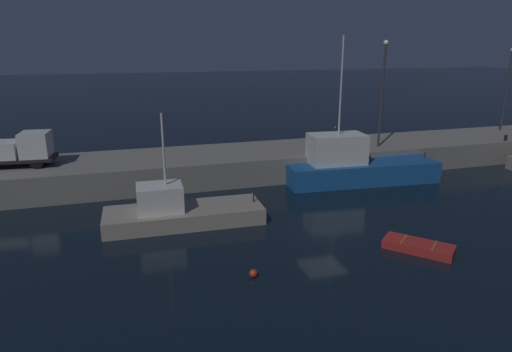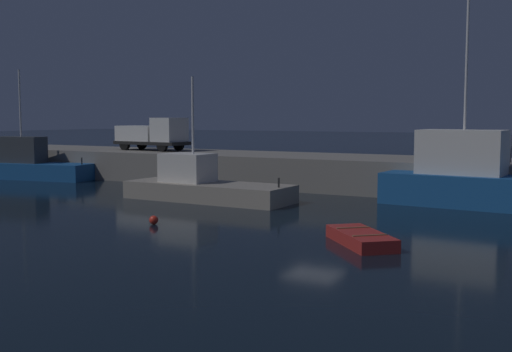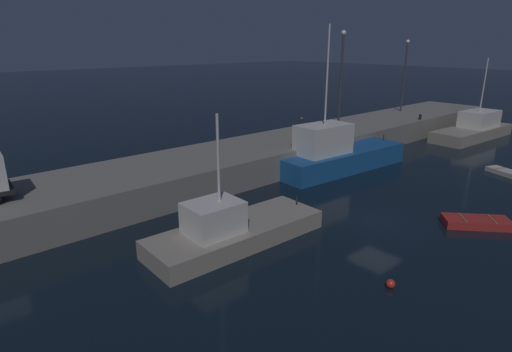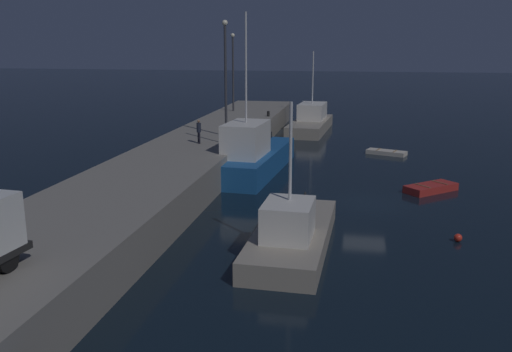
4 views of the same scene
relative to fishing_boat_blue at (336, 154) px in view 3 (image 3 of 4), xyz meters
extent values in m
plane|color=black|center=(-6.44, -8.14, -1.34)|extent=(320.00, 320.00, 0.00)
cube|color=gray|center=(-6.44, 4.45, -0.30)|extent=(75.34, 7.02, 2.08)
cube|color=#195193|center=(0.55, -0.04, -0.52)|extent=(12.41, 4.49, 1.65)
cube|color=silver|center=(-1.60, 0.12, 1.46)|extent=(4.49, 2.81, 2.31)
cylinder|color=silver|center=(-1.51, 0.11, 6.28)|extent=(0.14, 0.14, 7.33)
cylinder|color=#262626|center=(6.14, -0.45, 0.56)|extent=(0.10, 0.10, 0.50)
cube|color=gray|center=(-14.28, -4.72, -0.85)|extent=(9.72, 3.52, 0.98)
cube|color=silver|center=(-15.68, -4.68, 0.44)|extent=(2.76, 2.18, 1.60)
cylinder|color=silver|center=(-15.30, -4.69, 3.38)|extent=(0.14, 0.14, 4.29)
cylinder|color=#262626|center=(-9.85, -4.85, -0.11)|extent=(0.10, 0.10, 0.50)
cube|color=gray|center=(20.62, -2.37, -0.76)|extent=(11.83, 4.20, 1.17)
cube|color=silver|center=(21.90, -2.45, 0.69)|extent=(4.77, 2.95, 1.72)
cylinder|color=silver|center=(21.72, -2.44, 4.33)|extent=(0.14, 0.14, 5.56)
cylinder|color=#262626|center=(25.96, -2.70, 0.08)|extent=(0.10, 0.10, 0.50)
cube|color=beige|center=(9.06, -9.96, -1.17)|extent=(2.30, 3.52, 0.35)
cube|color=olive|center=(9.31, -9.28, -0.97)|extent=(1.05, 0.46, 0.04)
cube|color=#B22823|center=(-2.80, -12.25, -1.11)|extent=(3.45, 3.63, 0.47)
cube|color=olive|center=(-3.33, -11.66, -0.85)|extent=(1.02, 0.92, 0.04)
cube|color=olive|center=(-2.28, -12.84, -0.85)|extent=(1.02, 0.92, 0.04)
sphere|color=red|center=(-12.10, -12.43, -1.15)|extent=(0.39, 0.39, 0.39)
cylinder|color=#38383D|center=(3.77, 2.82, 5.00)|extent=(0.20, 0.20, 8.52)
sphere|color=#F9EFCC|center=(3.77, 2.82, 9.44)|extent=(0.44, 0.44, 0.44)
cylinder|color=#38383D|center=(20.15, 6.02, 4.65)|extent=(0.20, 0.20, 7.84)
sphere|color=#F9EFCC|center=(20.15, 6.02, 8.75)|extent=(0.44, 0.44, 0.44)
cylinder|color=black|center=(0.29, 4.09, 1.15)|extent=(0.14, 0.14, 0.83)
cylinder|color=black|center=(0.01, 3.94, 1.15)|extent=(0.14, 0.14, 0.83)
cylinder|color=#1E2333|center=(0.15, 4.01, 1.91)|extent=(0.43, 0.43, 0.69)
sphere|color=#8C664C|center=(0.15, 4.01, 2.37)|extent=(0.20, 0.20, 0.20)
cylinder|color=black|center=(-3.00, 1.28, 1.00)|extent=(0.28, 0.28, 0.53)
cylinder|color=black|center=(16.33, 1.52, 1.00)|extent=(0.28, 0.28, 0.53)
camera|label=1|loc=(-17.51, -30.81, 9.33)|focal=31.51mm
camera|label=2|loc=(4.61, -33.85, 3.30)|focal=44.03mm
camera|label=3|loc=(-26.75, -20.27, 8.66)|focal=29.41mm
camera|label=4|loc=(-38.32, -7.51, 7.91)|focal=38.53mm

